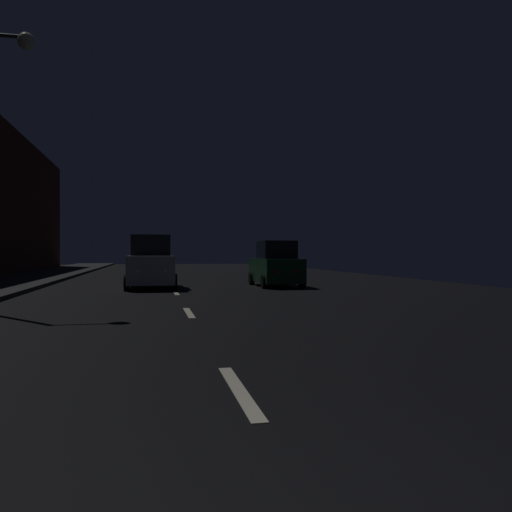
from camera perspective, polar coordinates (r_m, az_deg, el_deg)
ground at (r=27.06m, az=-9.54°, el=-2.81°), size 27.59×84.00×0.02m
sidewalk_left at (r=27.85m, az=-25.38°, el=-2.58°), size 4.40×84.00×0.15m
lane_centerline at (r=14.73m, az=-7.86°, el=-5.41°), size 0.16×17.45×0.01m
car_approaching_headlights at (r=22.29m, az=-11.48°, el=-0.85°), size 2.04×4.42×2.22m
car_parked_right_far at (r=22.94m, az=2.18°, el=-1.06°), size 1.84×3.98×2.00m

